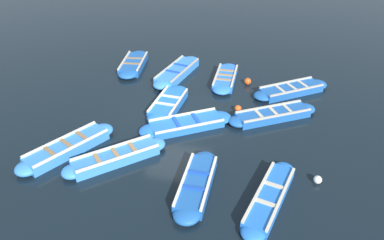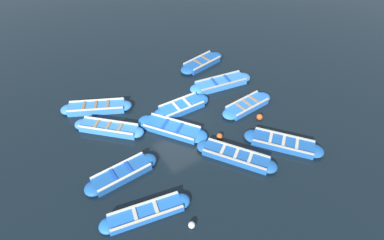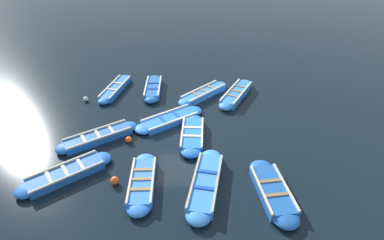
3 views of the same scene
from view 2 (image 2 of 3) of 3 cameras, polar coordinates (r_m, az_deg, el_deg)
name	(u,v)px [view 2 (image 2 of 3)]	position (r m, az deg, el deg)	size (l,w,h in m)	color
ground_plane	(180,119)	(16.00, -2.38, 0.23)	(120.00, 120.00, 0.00)	black
boat_broadside	(221,83)	(18.26, 5.51, 7.02)	(1.57, 4.07, 0.43)	#3884E0
boat_bow_out	(283,143)	(15.17, 16.94, -4.25)	(3.53, 3.02, 0.39)	#1E59AD
boat_mid_row	(182,107)	(16.48, -1.99, 2.54)	(1.07, 3.36, 0.40)	blue
boat_centre	(97,108)	(17.20, -17.73, 2.28)	(2.44, 3.77, 0.44)	#3884E0
boat_tucked	(172,129)	(15.27, -3.82, -1.63)	(3.64, 2.94, 0.36)	blue
boat_near_quay	(109,128)	(15.79, -15.56, -1.51)	(3.11, 3.14, 0.42)	#3884E0
boat_inner_gap	(122,174)	(13.69, -13.22, -9.95)	(0.98, 3.42, 0.41)	#1E59AD
boat_drifting	(202,63)	(20.07, 1.92, 10.84)	(1.50, 3.53, 0.41)	#1E59AD
boat_far_corner	(247,105)	(16.84, 10.44, 2.76)	(1.06, 3.37, 0.39)	blue
boat_end_of_row	(236,156)	(14.13, 8.36, -6.82)	(3.63, 2.80, 0.39)	#1E59AD
boat_stern_in	(146,213)	(12.46, -8.78, -17.09)	(1.44, 3.74, 0.37)	blue
buoy_orange_near	(192,225)	(12.11, -0.06, -19.37)	(0.27, 0.27, 0.27)	silver
buoy_yellow_far	(220,136)	(14.93, 5.28, -3.09)	(0.30, 0.30, 0.30)	#E05119
buoy_white_drifting	(260,117)	(16.25, 12.75, 0.58)	(0.33, 0.33, 0.33)	#E05119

